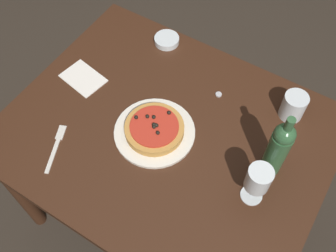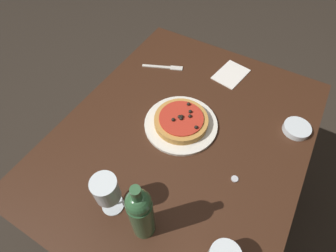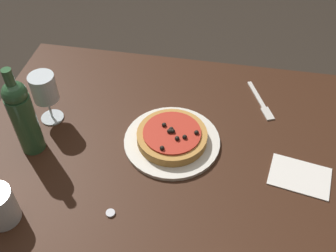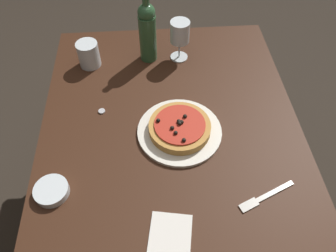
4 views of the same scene
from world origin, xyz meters
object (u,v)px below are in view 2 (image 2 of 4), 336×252
(dinner_plate, at_px, (181,124))
(side_bowl, at_px, (297,129))
(pizza, at_px, (181,120))
(wine_glass, at_px, (106,190))
(bottle_cap, at_px, (235,179))
(fork, at_px, (165,67))
(wine_bottle, at_px, (141,213))
(dining_table, at_px, (182,147))

(dinner_plate, relative_size, side_bowl, 2.80)
(pizza, relative_size, wine_glass, 1.23)
(side_bowl, height_order, bottle_cap, side_bowl)
(wine_glass, bearing_deg, pizza, 174.83)
(pizza, distance_m, fork, 0.35)
(wine_bottle, distance_m, side_bowl, 0.69)
(dining_table, height_order, bottle_cap, bottle_cap)
(wine_glass, xyz_separation_m, wine_bottle, (0.01, 0.13, 0.01))
(dining_table, height_order, dinner_plate, dinner_plate)
(wine_bottle, bearing_deg, bottle_cap, 147.90)
(fork, bearing_deg, side_bowl, -28.82)
(dinner_plate, distance_m, side_bowl, 0.45)
(dinner_plate, relative_size, wine_glass, 1.69)
(wine_bottle, relative_size, side_bowl, 2.80)
(wine_bottle, height_order, bottle_cap, wine_bottle)
(dinner_plate, bearing_deg, pizza, 129.75)
(wine_glass, height_order, wine_bottle, wine_bottle)
(pizza, height_order, side_bowl, pizza)
(dining_table, xyz_separation_m, wine_bottle, (0.37, 0.06, 0.23))
(dining_table, bearing_deg, fork, -139.53)
(wine_glass, height_order, side_bowl, wine_glass)
(dinner_plate, bearing_deg, bottle_cap, 67.19)
(pizza, xyz_separation_m, side_bowl, (-0.20, 0.40, -0.02))
(dining_table, relative_size, wine_glass, 6.64)
(pizza, bearing_deg, wine_bottle, 12.57)
(wine_glass, bearing_deg, dinner_plate, 174.85)
(wine_glass, xyz_separation_m, side_bowl, (-0.59, 0.44, -0.11))
(dinner_plate, height_order, fork, dinner_plate)
(dinner_plate, xyz_separation_m, wine_glass, (0.39, -0.04, 0.11))
(fork, relative_size, bottle_cap, 7.65)
(dinner_plate, height_order, pizza, pizza)
(side_bowl, bearing_deg, wine_glass, -36.31)
(wine_glass, relative_size, bottle_cap, 7.07)
(dining_table, distance_m, side_bowl, 0.45)
(dining_table, distance_m, fork, 0.40)
(dining_table, relative_size, pizza, 5.39)
(wine_bottle, bearing_deg, dinner_plate, -167.41)
(wine_bottle, xyz_separation_m, fork, (-0.66, -0.31, -0.13))
(side_bowl, bearing_deg, dining_table, -58.04)
(wine_glass, relative_size, side_bowl, 1.65)
(side_bowl, distance_m, fork, 0.63)
(side_bowl, xyz_separation_m, bottle_cap, (0.31, -0.13, -0.01))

